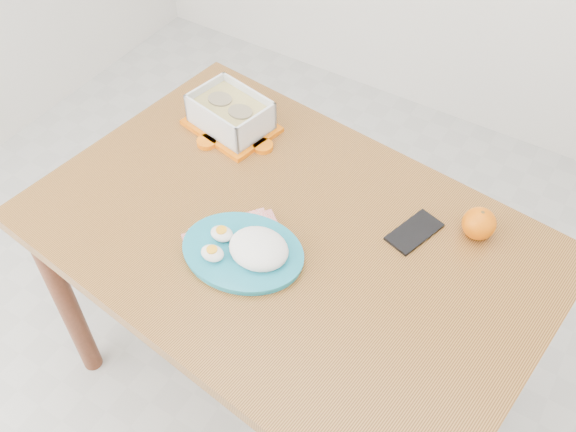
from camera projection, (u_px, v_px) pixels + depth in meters
The scene contains 6 objects.
dining_table at pixel (288, 258), 1.60m from camera, with size 1.31×0.95×0.75m.
food_container at pixel (231, 114), 1.74m from camera, with size 0.26×0.22×0.10m.
orange_fruit at pixel (479, 224), 1.49m from camera, with size 0.08×0.08×0.08m, color orange.
rice_plate at pixel (248, 249), 1.46m from camera, with size 0.33×0.33×0.08m.
candy_bar at pixel (229, 227), 1.52m from camera, with size 0.19×0.05×0.02m, color #BD090B.
smartphone at pixel (414, 232), 1.52m from camera, with size 0.07×0.14×0.01m, color black.
Camera 1 is at (0.47, -0.65, 1.91)m, focal length 40.00 mm.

